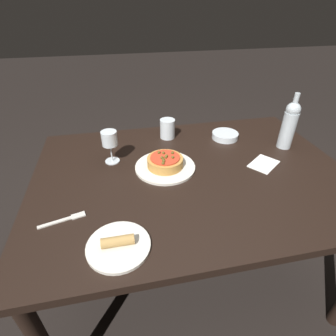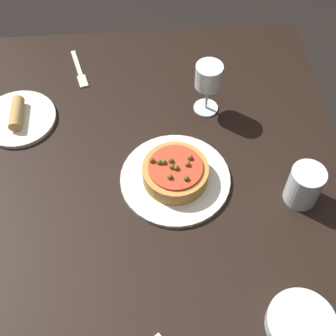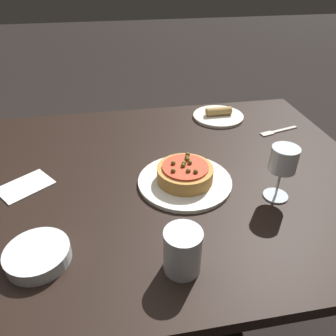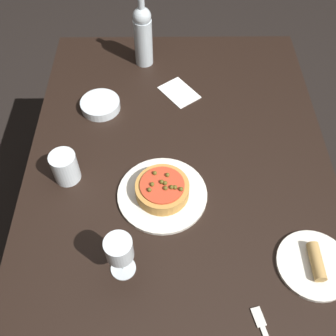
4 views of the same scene
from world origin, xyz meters
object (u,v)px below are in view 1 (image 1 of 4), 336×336
at_px(dining_table, 191,184).
at_px(side_bowl, 225,135).
at_px(fork, 65,219).
at_px(side_plate, 118,245).
at_px(wine_bottle, 289,124).
at_px(water_cup, 168,129).
at_px(pizza, 165,162).
at_px(dinner_plate, 165,167).
at_px(wine_glass, 110,140).

height_order(dining_table, side_bowl, side_bowl).
bearing_deg(fork, side_plate, -55.93).
xyz_separation_m(wine_bottle, side_plate, (0.92, 0.51, -0.12)).
relative_size(dining_table, water_cup, 13.46).
bearing_deg(dining_table, pizza, -25.86).
bearing_deg(dinner_plate, side_plate, 60.75).
relative_size(dinner_plate, water_cup, 2.65).
xyz_separation_m(pizza, water_cup, (-0.08, -0.31, 0.02)).
height_order(wine_glass, wine_bottle, wine_bottle).
bearing_deg(fork, wine_bottle, 2.81).
height_order(water_cup, side_plate, water_cup).
bearing_deg(dinner_plate, fork, 31.65).
distance_m(wine_glass, side_plate, 0.55).
bearing_deg(pizza, dinner_plate, -93.82).
bearing_deg(side_bowl, wine_glass, 10.92).
bearing_deg(side_plate, wine_bottle, -150.98).
xyz_separation_m(dining_table, water_cup, (0.04, -0.37, 0.13)).
bearing_deg(side_bowl, wine_bottle, 149.98).
height_order(dining_table, water_cup, water_cup).
xyz_separation_m(dining_table, side_bowl, (-0.28, -0.29, 0.09)).
relative_size(dining_table, dinner_plate, 5.09).
height_order(side_bowl, fork, side_bowl).
xyz_separation_m(dining_table, dinner_plate, (0.12, -0.06, 0.08)).
height_order(fork, side_plate, side_plate).
relative_size(dining_table, wine_bottle, 4.94).
relative_size(pizza, water_cup, 1.57).
bearing_deg(wine_glass, wine_bottle, 177.85).
distance_m(dinner_plate, pizza, 0.03).
bearing_deg(dining_table, wine_glass, -24.74).
xyz_separation_m(pizza, side_plate, (0.24, 0.43, -0.03)).
height_order(water_cup, fork, water_cup).
height_order(dinner_plate, pizza, pizza).
bearing_deg(side_plate, fork, -41.56).
bearing_deg(side_plate, pizza, -119.26).
height_order(wine_bottle, water_cup, wine_bottle).
height_order(wine_glass, water_cup, wine_glass).
bearing_deg(pizza, wine_bottle, -173.55).
xyz_separation_m(wine_glass, water_cup, (-0.32, -0.20, -0.07)).
relative_size(wine_bottle, side_bowl, 1.99).
distance_m(wine_bottle, water_cup, 0.65).
distance_m(side_bowl, fork, 0.97).
distance_m(dinner_plate, side_bowl, 0.46).
xyz_separation_m(wine_bottle, side_bowl, (0.28, -0.16, -0.12)).
bearing_deg(water_cup, side_bowl, 166.40).
distance_m(wine_glass, side_bowl, 0.66).
bearing_deg(dining_table, dinner_plate, -25.92).
bearing_deg(wine_bottle, water_cup, -21.63).
distance_m(wine_glass, wine_bottle, 0.92).
bearing_deg(water_cup, pizza, 76.44).
distance_m(wine_bottle, side_bowl, 0.34).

